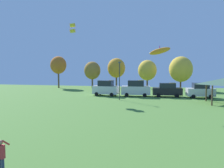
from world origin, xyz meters
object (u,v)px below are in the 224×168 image
at_px(parked_car_third_from_left, 167,90).
at_px(parked_car_leftmost, 106,88).
at_px(parked_car_rightmost_in_row, 200,91).
at_px(treeline_tree_1, 92,71).
at_px(person_standing_mid_field, 1,155).
at_px(kite_flying_4, 73,28).
at_px(treeline_tree_2, 116,68).
at_px(kite_flying_1, 160,51).
at_px(treeline_tree_4, 181,69).
at_px(treeline_tree_0, 58,65).
at_px(light_post_0, 119,78).
at_px(parked_car_second_from_left, 136,89).
at_px(treeline_tree_3, 147,70).

bearing_deg(parked_car_third_from_left, parked_car_leftmost, 179.25).
distance_m(parked_car_rightmost_in_row, treeline_tree_1, 24.91).
xyz_separation_m(person_standing_mid_field, kite_flying_4, (-6.77, 27.64, 10.24)).
relative_size(kite_flying_4, treeline_tree_2, 0.22).
bearing_deg(person_standing_mid_field, treeline_tree_1, 98.48).
bearing_deg(kite_flying_1, parked_car_leftmost, 127.25).
height_order(parked_car_leftmost, parked_car_rightmost_in_row, parked_car_leftmost).
height_order(treeline_tree_1, treeline_tree_4, treeline_tree_4).
xyz_separation_m(kite_flying_4, treeline_tree_4, (18.50, 15.58, -6.85)).
bearing_deg(treeline_tree_0, treeline_tree_2, 9.66).
height_order(parked_car_leftmost, treeline_tree_1, treeline_tree_1).
bearing_deg(treeline_tree_4, treeline_tree_1, -177.94).
bearing_deg(treeline_tree_0, kite_flying_4, -58.07).
bearing_deg(person_standing_mid_field, treeline_tree_2, 91.40).
height_order(kite_flying_4, light_post_0, kite_flying_4).
relative_size(parked_car_third_from_left, treeline_tree_4, 0.68).
xyz_separation_m(parked_car_rightmost_in_row, treeline_tree_4, (-1.96, 13.05, 3.21)).
relative_size(treeline_tree_0, treeline_tree_2, 1.07).
height_order(person_standing_mid_field, treeline_tree_0, treeline_tree_0).
height_order(treeline_tree_0, treeline_tree_4, treeline_tree_0).
relative_size(kite_flying_1, treeline_tree_2, 0.40).
relative_size(parked_car_second_from_left, treeline_tree_3, 0.76).
bearing_deg(parked_car_third_from_left, person_standing_mid_field, -109.56).
bearing_deg(parked_car_third_from_left, parked_car_second_from_left, -179.70).
distance_m(parked_car_third_from_left, parked_car_rightmost_in_row, 5.18).
height_order(parked_car_leftmost, treeline_tree_0, treeline_tree_0).
relative_size(kite_flying_4, parked_car_leftmost, 0.33).
distance_m(kite_flying_1, treeline_tree_2, 28.09).
xyz_separation_m(person_standing_mid_field, light_post_0, (1.34, 25.42, 2.26)).
bearing_deg(treeline_tree_4, parked_car_third_from_left, -104.26).
height_order(person_standing_mid_field, kite_flying_1, kite_flying_1).
distance_m(kite_flying_4, treeline_tree_1, 16.56).
bearing_deg(kite_flying_4, parked_car_third_from_left, 11.02).
xyz_separation_m(parked_car_second_from_left, treeline_tree_1, (-11.12, 12.29, 2.74)).
relative_size(person_standing_mid_field, parked_car_rightmost_in_row, 0.40).
bearing_deg(person_standing_mid_field, parked_car_third_from_left, 72.58).
height_order(kite_flying_4, parked_car_second_from_left, kite_flying_4).
bearing_deg(treeline_tree_4, treeline_tree_3, 167.15).
distance_m(parked_car_second_from_left, treeline_tree_1, 16.80).
distance_m(parked_car_third_from_left, treeline_tree_1, 20.38).
height_order(parked_car_second_from_left, treeline_tree_4, treeline_tree_4).
bearing_deg(treeline_tree_3, parked_car_rightmost_in_row, -58.07).
relative_size(parked_car_rightmost_in_row, treeline_tree_0, 0.61).
bearing_deg(parked_car_second_from_left, treeline_tree_2, 108.97).
xyz_separation_m(kite_flying_1, light_post_0, (-5.88, 7.26, -3.55)).
relative_size(parked_car_rightmost_in_row, treeline_tree_4, 0.63).
bearing_deg(kite_flying_4, treeline_tree_1, 93.81).
bearing_deg(treeline_tree_0, treeline_tree_4, 2.22).
height_order(kite_flying_1, treeline_tree_3, kite_flying_1).
relative_size(treeline_tree_0, treeline_tree_4, 1.03).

